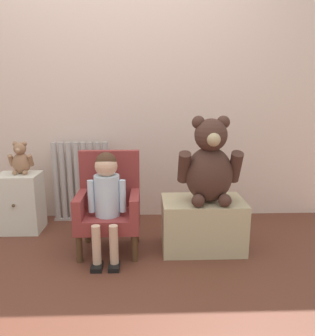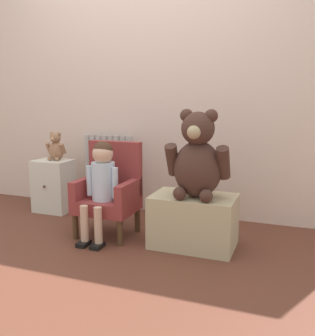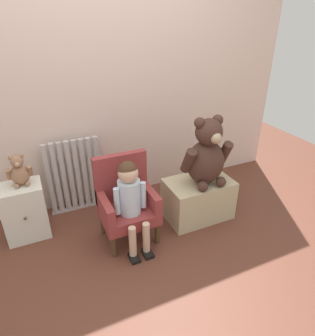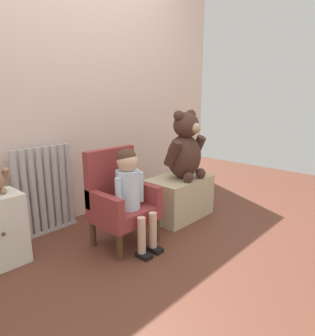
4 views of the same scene
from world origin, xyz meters
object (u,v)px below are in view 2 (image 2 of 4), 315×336
(child_armchair, at_px, (109,191))
(low_bench, at_px, (194,221))
(large_teddy_bear, at_px, (198,159))
(radiator, at_px, (109,173))
(small_teddy_bear, at_px, (56,148))
(small_dresser, at_px, (54,186))
(child_figure, at_px, (102,176))

(child_armchair, bearing_deg, low_bench, -1.72)
(child_armchair, relative_size, large_teddy_bear, 1.18)
(radiator, xyz_separation_m, small_teddy_bear, (-0.42, -0.19, 0.24))
(small_dresser, height_order, child_figure, child_figure)
(small_teddy_bear, bearing_deg, low_bench, -15.22)
(small_dresser, relative_size, small_teddy_bear, 1.84)
(low_bench, bearing_deg, child_armchair, 178.28)
(child_figure, relative_size, low_bench, 1.25)
(radiator, relative_size, child_figure, 0.96)
(radiator, distance_m, small_teddy_bear, 0.52)
(small_dresser, height_order, large_teddy_bear, large_teddy_bear)
(child_armchair, relative_size, child_figure, 0.97)
(small_dresser, bearing_deg, small_teddy_bear, 33.19)
(radiator, relative_size, low_bench, 1.21)
(child_armchair, bearing_deg, child_figure, -90.00)
(low_bench, height_order, large_teddy_bear, large_teddy_bear)
(radiator, xyz_separation_m, low_bench, (0.97, -0.57, -0.16))
(radiator, distance_m, small_dresser, 0.51)
(radiator, bearing_deg, small_teddy_bear, -155.41)
(child_figure, height_order, small_teddy_bear, small_teddy_bear)
(large_teddy_bear, distance_m, small_teddy_bear, 1.48)
(child_armchair, distance_m, child_figure, 0.18)
(small_dresser, bearing_deg, child_armchair, -24.16)
(large_teddy_bear, bearing_deg, radiator, 148.69)
(low_bench, xyz_separation_m, large_teddy_bear, (0.03, -0.03, 0.44))
(child_armchair, distance_m, low_bench, 0.68)
(child_armchair, bearing_deg, small_dresser, 155.84)
(child_armchair, bearing_deg, large_teddy_bear, -4.41)
(small_dresser, distance_m, child_armchair, 0.83)
(large_teddy_bear, height_order, small_teddy_bear, large_teddy_bear)
(child_armchair, xyz_separation_m, child_figure, (-0.00, -0.11, 0.14))
(radiator, xyz_separation_m, large_teddy_bear, (1.00, -0.61, 0.28))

